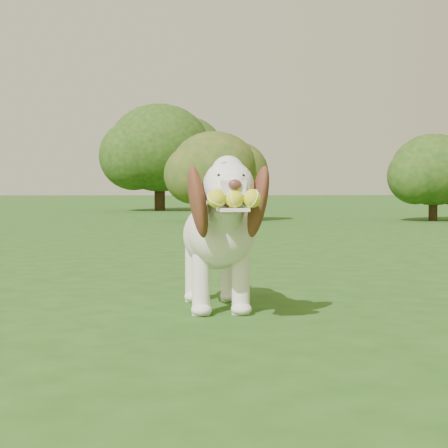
{
  "coord_description": "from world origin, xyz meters",
  "views": [
    {
      "loc": [
        -0.1,
        -3.37,
        0.6
      ],
      "look_at": [
        0.14,
        -0.07,
        0.42
      ],
      "focal_mm": 60.0,
      "sensor_mm": 36.0,
      "label": 1
    }
  ],
  "objects": [
    {
      "name": "dog",
      "position": [
        0.13,
        0.16,
        0.38
      ],
      "size": [
        0.39,
        1.11,
        0.72
      ],
      "rotation": [
        0.0,
        0.0,
        0.05
      ],
      "color": "white",
      "rests_on": "ground"
    },
    {
      "name": "shrub_c",
      "position": [
        0.64,
        8.91,
        0.87
      ],
      "size": [
        1.43,
        1.43,
        1.48
      ],
      "color": "#382314",
      "rests_on": "ground"
    },
    {
      "name": "shrub_d",
      "position": [
        4.26,
        8.71,
        0.85
      ],
      "size": [
        1.39,
        1.39,
        1.44
      ],
      "color": "#382314",
      "rests_on": "ground"
    },
    {
      "name": "ground",
      "position": [
        0.0,
        0.0,
        0.0
      ],
      "size": [
        80.0,
        80.0,
        0.0
      ],
      "primitive_type": "plane",
      "color": "#234A15",
      "rests_on": "ground"
    },
    {
      "name": "shrub_i",
      "position": [
        -0.31,
        13.94,
        1.44
      ],
      "size": [
        2.37,
        2.37,
        2.46
      ],
      "color": "#382314",
      "rests_on": "ground"
    }
  ]
}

